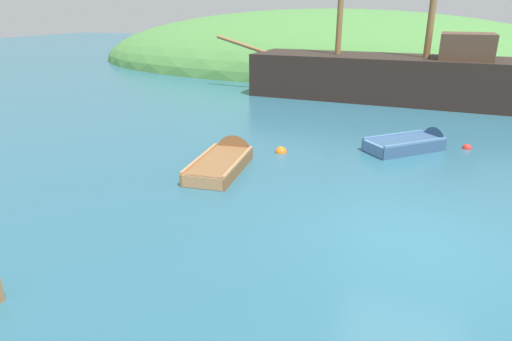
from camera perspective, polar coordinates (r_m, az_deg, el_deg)
The scene contains 7 objects.
ground_plane at distance 9.01m, azimuth 19.73°, elevation -8.58°, with size 120.00×120.00×0.00m, color #285B70.
shore_hill at distance 37.45m, azimuth 9.14°, elevation 13.66°, with size 39.23×24.04×8.34m, color #477F3D.
sailing_ship at distance 22.55m, azimuth 16.38°, elevation 10.95°, with size 15.23×4.06×12.09m.
rowboat_portside at distance 12.48m, azimuth -3.90°, elevation 1.23°, with size 1.49×3.38×1.12m.
rowboat_far at distance 14.74m, azimuth 19.98°, elevation 3.13°, with size 2.88×2.84×1.01m.
buoy_orange at distance 13.58m, azimuth 3.25°, elevation 2.38°, with size 0.37×0.37×0.37m, color orange.
buoy_red at distance 15.46m, azimuth 25.69°, elevation 2.60°, with size 0.29×0.29×0.29m, color red.
Camera 1 is at (-0.20, -7.99, 4.17)m, focal length 30.81 mm.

